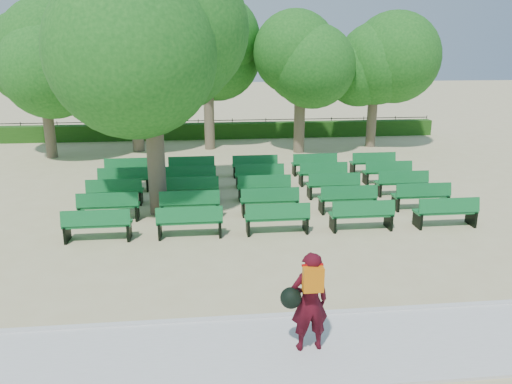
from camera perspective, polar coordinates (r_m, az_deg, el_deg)
The scene contains 9 objects.
ground at distance 15.90m, azimuth -2.97°, elevation -2.87°, with size 120.00×120.00×0.00m, color #C4B582.
paving at distance 9.25m, azimuth -0.10°, elevation -17.94°, with size 30.00×2.20×0.06m, color silver.
curb at distance 10.20m, azimuth -0.82°, elevation -14.22°, with size 30.00×0.12×0.10m, color silver.
hedge at distance 29.40m, azimuth -4.62°, elevation 6.98°, with size 26.00×0.70×0.90m, color #215014.
fence at distance 29.87m, azimuth -4.63°, elevation 6.26°, with size 26.00×0.10×1.02m, color black, non-canonical shape.
tree_line at distance 25.55m, azimuth -4.31°, elevation 4.53°, with size 21.80×6.80×7.04m, color #21671C, non-canonical shape.
bench_array at distance 17.64m, azimuth 0.87°, elevation -0.56°, with size 1.87×0.61×1.17m.
tree_among at distance 15.72m, azimuth -11.99°, elevation 14.43°, with size 4.93×4.93×7.05m.
person at distance 8.87m, azimuth 5.99°, elevation -12.22°, with size 0.88×0.54×1.84m.
Camera 1 is at (-0.82, -14.99, 5.25)m, focal length 35.00 mm.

